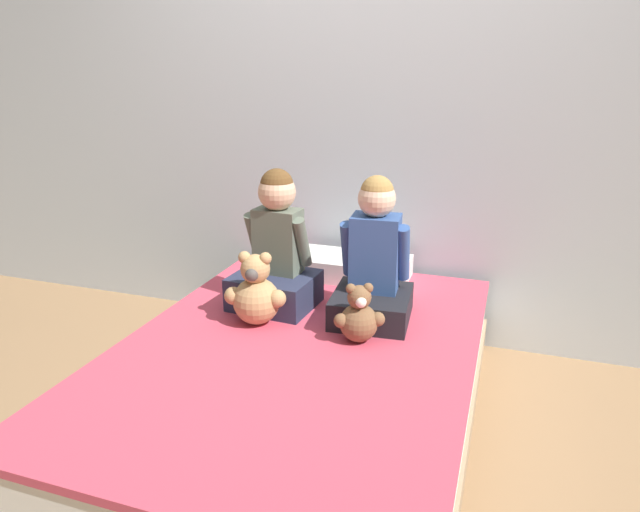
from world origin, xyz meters
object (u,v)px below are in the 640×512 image
child_on_right (374,264)px  teddy_bear_held_by_right_child (359,317)px  pillow_at_headboard (352,267)px  child_on_left (276,254)px  bed (298,387)px  teddy_bear_held_by_left_child (256,294)px

child_on_right → teddy_bear_held_by_right_child: (0.00, -0.25, -0.14)m
pillow_at_headboard → child_on_left: bearing=-117.8°
bed → pillow_at_headboard: (0.00, 0.79, 0.25)m
teddy_bear_held_by_right_child → bed: bearing=-178.9°
bed → child_on_right: size_ratio=3.11×
pillow_at_headboard → child_on_right: bearing=-63.7°
child_on_right → teddy_bear_held_by_right_child: bearing=-93.9°
child_on_right → teddy_bear_held_by_left_child: 0.52m
child_on_right → child_on_left: bearing=176.2°
teddy_bear_held_by_left_child → pillow_at_headboard: 0.71m
bed → teddy_bear_held_by_left_child: (-0.23, 0.13, 0.33)m
pillow_at_headboard → teddy_bear_held_by_left_child: bearing=-109.5°
teddy_bear_held_by_left_child → bed: bearing=-37.3°
bed → teddy_bear_held_by_left_child: size_ratio=6.06×
bed → teddy_bear_held_by_left_child: 0.42m
bed → teddy_bear_held_by_right_child: size_ratio=7.91×
child_on_right → teddy_bear_held_by_left_child: (-0.45, -0.23, -0.11)m
child_on_right → teddy_bear_held_by_right_child: 0.28m
teddy_bear_held_by_left_child → pillow_at_headboard: teddy_bear_held_by_left_child is taller
child_on_right → pillow_at_headboard: (-0.22, 0.44, -0.19)m
bed → teddy_bear_held_by_right_child: (0.22, 0.10, 0.30)m
child_on_left → teddy_bear_held_by_left_child: size_ratio=1.96×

